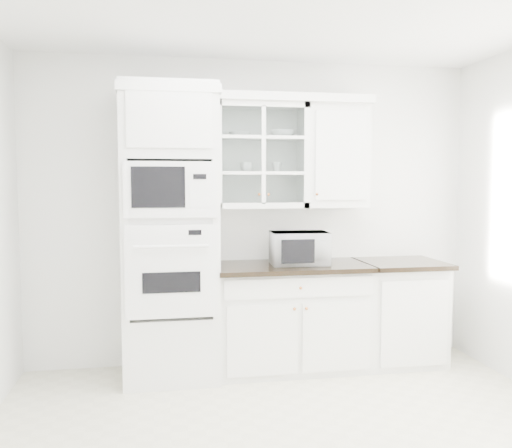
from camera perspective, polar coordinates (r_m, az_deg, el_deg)
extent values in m
cube|color=white|center=(4.87, -0.26, 1.22)|extent=(4.00, 0.02, 2.70)
cube|color=white|center=(4.50, -9.02, -1.02)|extent=(0.76, 0.65, 2.40)
cube|color=white|center=(4.20, -8.89, -4.98)|extent=(0.70, 0.03, 0.72)
cube|color=black|center=(4.20, -8.87, -6.10)|extent=(0.44, 0.01, 0.16)
cube|color=white|center=(4.15, -8.99, 3.57)|extent=(0.70, 0.03, 0.43)
cube|color=black|center=(4.13, -10.24, 3.83)|extent=(0.40, 0.01, 0.31)
cube|color=white|center=(4.79, 3.70, -9.88)|extent=(1.30, 0.60, 0.88)
cube|color=black|center=(4.66, 3.83, -4.50)|extent=(1.32, 0.67, 0.04)
cube|color=white|center=(5.11, 14.79, -9.09)|extent=(0.70, 0.60, 0.88)
cube|color=black|center=(5.00, 15.06, -4.04)|extent=(0.72, 0.67, 0.04)
cube|color=white|center=(4.72, 0.42, 7.18)|extent=(0.80, 0.33, 0.90)
cube|color=white|center=(4.72, 0.42, 5.37)|extent=(0.74, 0.29, 0.02)
cube|color=white|center=(4.73, 0.42, 9.00)|extent=(0.74, 0.29, 0.02)
cube|color=white|center=(4.89, 8.28, 7.04)|extent=(0.55, 0.33, 0.90)
cube|color=white|center=(4.73, -0.80, 13.09)|extent=(2.14, 0.38, 0.07)
imported|color=white|center=(4.66, 4.55, -2.53)|extent=(0.50, 0.43, 0.28)
imported|color=white|center=(4.71, -1.74, 9.42)|extent=(0.20, 0.20, 0.05)
imported|color=white|center=(4.78, 2.82, 9.45)|extent=(0.24, 0.24, 0.06)
imported|color=white|center=(4.71, -0.99, 6.00)|extent=(0.11, 0.11, 0.08)
imported|color=white|center=(4.76, 2.18, 6.01)|extent=(0.10, 0.10, 0.09)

